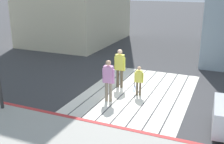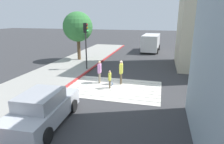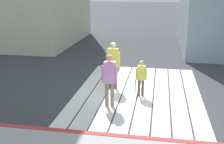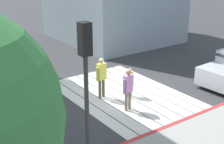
# 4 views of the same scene
# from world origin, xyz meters

# --- Properties ---
(ground_plane) EXTENTS (120.00, 120.00, 0.00)m
(ground_plane) POSITION_xyz_m (0.00, 0.00, 0.00)
(ground_plane) COLOR #38383A
(crosswalk_stripes) EXTENTS (6.40, 4.35, 0.01)m
(crosswalk_stripes) POSITION_xyz_m (0.00, -0.00, 0.01)
(crosswalk_stripes) COLOR silver
(crosswalk_stripes) RESTS_ON ground
(curb_painted) EXTENTS (0.16, 40.00, 0.13)m
(curb_painted) POSITION_xyz_m (-3.25, 0.00, 0.07)
(curb_painted) COLOR #BC3333
(curb_painted) RESTS_ON ground
(traffic_light_corner) EXTENTS (0.39, 0.28, 4.24)m
(traffic_light_corner) POSITION_xyz_m (-3.58, 4.03, 3.04)
(traffic_light_corner) COLOR #2D2D2D
(traffic_light_corner) RESTS_ON ground
(pedestrian_adult_lead) EXTENTS (0.24, 0.51, 1.75)m
(pedestrian_adult_lead) POSITION_xyz_m (0.30, 0.96, 1.02)
(pedestrian_adult_lead) COLOR brown
(pedestrian_adult_lead) RESTS_ON ground
(pedestrian_adult_trailing) EXTENTS (0.23, 0.50, 1.69)m
(pedestrian_adult_trailing) POSITION_xyz_m (-1.29, 0.80, 0.98)
(pedestrian_adult_trailing) COLOR gray
(pedestrian_adult_trailing) RESTS_ON ground
(pedestrian_child_with_racket) EXTENTS (0.28, 0.40, 1.27)m
(pedestrian_child_with_racket) POSITION_xyz_m (-0.26, -0.10, 0.71)
(pedestrian_child_with_racket) COLOR brown
(pedestrian_child_with_racket) RESTS_ON ground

